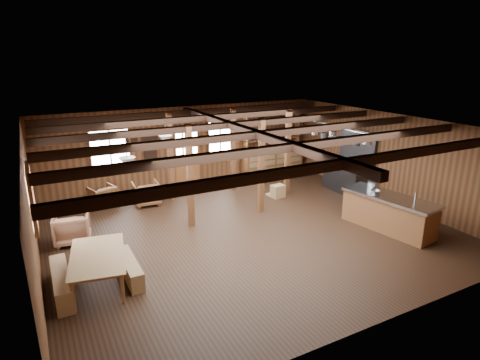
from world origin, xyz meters
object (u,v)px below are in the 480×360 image
at_px(kitchen_island, 389,212).
at_px(armchair_b, 146,193).
at_px(dining_table, 101,269).
at_px(commercial_range, 349,172).
at_px(armchair_a, 102,196).
at_px(armchair_c, 72,228).

xyz_separation_m(kitchen_island, armchair_b, (-5.23, 4.85, -0.12)).
bearing_deg(dining_table, commercial_range, -65.91).
xyz_separation_m(commercial_range, armchair_a, (-7.75, 2.41, -0.35)).
xyz_separation_m(commercial_range, dining_table, (-8.54, -2.15, -0.34)).
bearing_deg(armchair_a, commercial_range, 146.54).
bearing_deg(kitchen_island, dining_table, 164.31).
relative_size(kitchen_island, armchair_a, 3.62).
bearing_deg(armchair_b, commercial_range, 167.29).
distance_m(dining_table, armchair_c, 2.34).
distance_m(armchair_b, armchair_c, 2.93).
relative_size(dining_table, armchair_b, 2.36).
distance_m(dining_table, armchair_b, 4.57).
bearing_deg(commercial_range, armchair_c, 178.88).
distance_m(commercial_range, armchair_a, 8.12).
height_order(kitchen_island, armchair_b, kitchen_island).
xyz_separation_m(armchair_a, armchair_c, (-1.10, -2.23, 0.06)).
height_order(armchair_a, armchair_c, armchair_c).
relative_size(armchair_a, armchair_c, 0.84).
bearing_deg(kitchen_island, armchair_c, 148.14).
xyz_separation_m(dining_table, armchair_c, (-0.30, 2.32, 0.06)).
bearing_deg(armchair_a, armchair_c, 47.59).
bearing_deg(armchair_a, armchair_b, 143.20).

